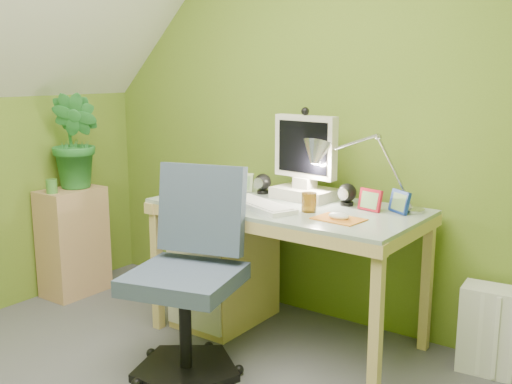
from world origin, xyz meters
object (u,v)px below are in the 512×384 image
Objects in this scene: task_chair at (184,275)px; desk at (287,272)px; potted_plant at (77,141)px; monitor at (306,147)px; radiator at (507,333)px; side_ledge at (73,242)px; desk_lamp at (383,155)px.

desk is at bearing 59.32° from task_chair.
potted_plant is at bearing 146.73° from task_chair.
radiator is at bearing 9.83° from monitor.
potted_plant is at bearing 58.67° from side_ledge.
task_chair is at bearing -97.20° from monitor.
desk is at bearing 7.05° from potted_plant.
radiator is at bearing 14.76° from desk.
monitor reaches higher than desk.
task_chair is (-0.18, -0.80, -0.54)m from monitor.
desk is 2.48× the size of monitor.
side_ledge is at bearing -168.18° from desk_lamp.
task_chair is 2.34× the size of radiator.
task_chair reaches higher than side_ledge.
potted_plant reaches higher than desk_lamp.
monitor reaches higher than radiator.
monitor is at bearing 62.78° from task_chair.
potted_plant is 1.47m from task_chair.
side_ledge is 2.66m from radiator.
potted_plant is at bearing -171.88° from desk.
side_ledge is (-1.52, -0.23, -0.03)m from desk.
potted_plant is (-1.48, -0.36, -0.03)m from monitor.
potted_plant is at bearing -169.42° from desk_lamp.
task_chair is (-0.63, -0.80, -0.53)m from desk_lamp.
radiator is (1.27, 0.89, -0.29)m from task_chair.
desk_lamp is at bearing 22.88° from desk.
desk_lamp is 1.30× the size of radiator.
radiator is (2.58, 0.45, -0.80)m from potted_plant.
desk_lamp is 1.05m from radiator.
desk_lamp reaches higher than task_chair.
potted_plant reaches higher than task_chair.
side_ledge is (-1.52, -0.41, -0.69)m from monitor.
monitor is (-0.00, 0.18, 0.66)m from desk.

